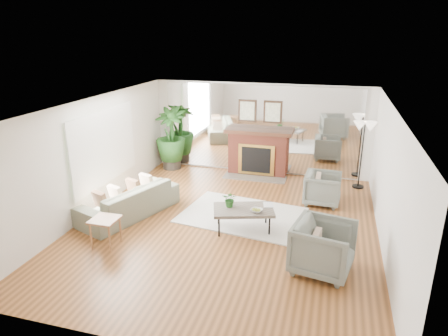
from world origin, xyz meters
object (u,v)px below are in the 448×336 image
(coffee_table, at_px, (243,210))
(potted_ficus, at_px, (171,136))
(fireplace, at_px, (258,152))
(armchair_front, at_px, (323,248))
(sofa, at_px, (129,201))
(floor_lamp, at_px, (364,132))
(side_table, at_px, (105,223))
(armchair_back, at_px, (323,189))

(coffee_table, distance_m, potted_ficus, 4.34)
(fireplace, xyz_separation_m, armchair_front, (1.97, -4.41, -0.22))
(sofa, relative_size, floor_lamp, 1.32)
(coffee_table, bearing_deg, fireplace, 96.41)
(fireplace, xyz_separation_m, coffee_table, (0.38, -3.35, -0.22))
(fireplace, relative_size, coffee_table, 1.53)
(side_table, bearing_deg, floor_lamp, 43.17)
(coffee_table, xyz_separation_m, side_table, (-2.32, -1.29, 0.03))
(armchair_front, bearing_deg, fireplace, 35.32)
(armchair_back, distance_m, armchair_front, 2.84)
(floor_lamp, bearing_deg, armchair_back, -123.53)
(floor_lamp, bearing_deg, potted_ficus, 178.66)
(potted_ficus, distance_m, floor_lamp, 5.23)
(side_table, bearing_deg, coffee_table, 28.95)
(armchair_back, bearing_deg, potted_ficus, 74.74)
(armchair_back, bearing_deg, fireplace, 52.31)
(fireplace, distance_m, floor_lamp, 2.83)
(side_table, bearing_deg, armchair_front, 3.39)
(armchair_front, bearing_deg, potted_ficus, 57.73)
(fireplace, height_order, side_table, fireplace)
(floor_lamp, bearing_deg, armchair_front, -100.02)
(sofa, height_order, potted_ficus, potted_ficus)
(armchair_back, height_order, floor_lamp, floor_lamp)
(sofa, bearing_deg, coffee_table, 109.58)
(sofa, relative_size, potted_ficus, 1.27)
(fireplace, height_order, coffee_table, fireplace)
(armchair_back, bearing_deg, coffee_table, 143.27)
(potted_ficus, bearing_deg, side_table, -82.90)
(armchair_front, xyz_separation_m, side_table, (-3.92, -0.23, 0.03))
(sofa, height_order, floor_lamp, floor_lamp)
(side_table, bearing_deg, armchair_back, 38.99)
(coffee_table, distance_m, armchair_front, 1.91)
(coffee_table, bearing_deg, potted_ficus, 132.05)
(coffee_table, relative_size, floor_lamp, 0.78)
(coffee_table, height_order, armchair_front, armchair_front)
(sofa, xyz_separation_m, side_table, (0.22, -1.31, 0.13))
(coffee_table, relative_size, potted_ficus, 0.74)
(sofa, bearing_deg, floor_lamp, 142.20)
(sofa, bearing_deg, armchair_back, 133.81)
(side_table, relative_size, floor_lamp, 0.32)
(coffee_table, relative_size, armchair_back, 1.65)
(armchair_front, height_order, floor_lamp, floor_lamp)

